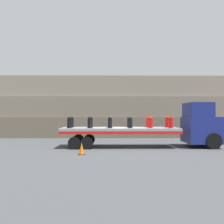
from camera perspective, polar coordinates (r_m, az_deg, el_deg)
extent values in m
plane|color=#3F4244|center=(17.72, 1.81, -7.99)|extent=(120.00, 120.00, 0.00)
cube|color=#665B4C|center=(25.73, 1.04, -3.41)|extent=(60.00, 3.00, 2.05)
cube|color=#756B5B|center=(25.87, 1.03, 1.14)|extent=(60.00, 3.00, 2.05)
cube|color=gray|center=(26.16, 1.02, 5.62)|extent=(60.00, 3.00, 2.05)
cube|color=navy|center=(18.75, 19.67, -3.83)|extent=(2.23, 2.49, 1.84)
cube|color=navy|center=(18.65, 19.01, 0.49)|extent=(1.56, 2.29, 0.99)
cube|color=black|center=(18.95, 21.41, -2.68)|extent=(0.89, 2.19, 1.03)
cylinder|color=black|center=(17.85, 22.19, -6.17)|extent=(1.06, 0.28, 1.06)
cylinder|color=black|center=(20.04, 19.55, -5.57)|extent=(1.06, 0.28, 1.06)
cube|color=gray|center=(17.60, 1.81, -3.88)|extent=(8.15, 2.44, 0.17)
cube|color=red|center=(16.44, 1.99, -4.76)|extent=(8.15, 0.08, 0.20)
cube|color=red|center=(18.79, 1.66, -4.24)|extent=(8.15, 0.08, 0.20)
cylinder|color=black|center=(16.61, -5.83, -7.07)|extent=(0.81, 0.30, 0.81)
cylinder|color=black|center=(18.83, -5.20, -6.31)|extent=(0.81, 0.30, 0.81)
cylinder|color=black|center=(16.70, -8.63, -7.03)|extent=(0.81, 0.30, 0.81)
cylinder|color=black|center=(18.91, -7.68, -6.28)|extent=(0.81, 0.30, 0.81)
cylinder|color=black|center=(17.26, -9.73, -3.59)|extent=(0.36, 0.36, 0.03)
cylinder|color=black|center=(17.25, -9.73, -2.67)|extent=(0.28, 0.28, 0.59)
sphere|color=black|center=(17.24, -9.73, -1.49)|extent=(0.27, 0.27, 0.27)
cylinder|color=black|center=(17.05, -9.84, -2.45)|extent=(0.13, 0.11, 0.13)
cylinder|color=black|center=(17.44, -9.63, -2.41)|extent=(0.13, 0.11, 0.13)
cylinder|color=black|center=(18.32, -9.20, -3.42)|extent=(0.36, 0.36, 0.03)
cylinder|color=black|center=(18.31, -9.20, -2.55)|extent=(0.28, 0.28, 0.59)
sphere|color=black|center=(18.30, -9.20, -1.44)|extent=(0.27, 0.27, 0.27)
cylinder|color=black|center=(18.11, -9.29, -2.35)|extent=(0.13, 0.11, 0.13)
cylinder|color=black|center=(18.50, -9.11, -2.31)|extent=(0.13, 0.11, 0.13)
cylinder|color=black|center=(17.09, -5.12, -3.63)|extent=(0.36, 0.36, 0.03)
cylinder|color=black|center=(17.08, -5.12, -2.69)|extent=(0.28, 0.28, 0.59)
sphere|color=black|center=(17.07, -5.12, -1.50)|extent=(0.27, 0.27, 0.27)
cylinder|color=black|center=(16.88, -5.17, -2.48)|extent=(0.13, 0.11, 0.13)
cylinder|color=black|center=(17.28, -5.07, -2.43)|extent=(0.13, 0.11, 0.13)
cylinder|color=black|center=(18.16, -4.86, -3.45)|extent=(0.36, 0.36, 0.03)
cylinder|color=black|center=(18.15, -4.86, -2.57)|extent=(0.28, 0.28, 0.59)
sphere|color=black|center=(18.14, -4.85, -1.45)|extent=(0.27, 0.27, 0.27)
cylinder|color=black|center=(17.95, -4.90, -2.37)|extent=(0.13, 0.11, 0.13)
cylinder|color=black|center=(18.35, -4.81, -2.33)|extent=(0.13, 0.11, 0.13)
cylinder|color=black|center=(17.04, -0.45, -3.64)|extent=(0.36, 0.36, 0.03)
cylinder|color=black|center=(17.03, -0.45, -2.70)|extent=(0.28, 0.28, 0.59)
sphere|color=black|center=(17.02, -0.45, -1.51)|extent=(0.27, 0.27, 0.27)
cylinder|color=black|center=(16.83, -0.45, -2.48)|extent=(0.13, 0.11, 0.13)
cylinder|color=black|center=(17.23, -0.45, -2.44)|extent=(0.13, 0.11, 0.13)
cylinder|color=black|center=(18.11, -0.46, -3.46)|extent=(0.36, 0.36, 0.03)
cylinder|color=black|center=(18.10, -0.46, -2.58)|extent=(0.28, 0.28, 0.59)
sphere|color=black|center=(18.10, -0.46, -1.46)|extent=(0.27, 0.27, 0.27)
cylinder|color=black|center=(17.90, -0.46, -2.38)|extent=(0.13, 0.11, 0.13)
cylinder|color=black|center=(18.30, -0.46, -2.34)|extent=(0.13, 0.11, 0.13)
cylinder|color=black|center=(17.10, 4.22, -3.63)|extent=(0.36, 0.36, 0.03)
cylinder|color=black|center=(17.09, 4.22, -2.69)|extent=(0.28, 0.28, 0.59)
sphere|color=black|center=(17.08, 4.22, -1.50)|extent=(0.27, 0.27, 0.27)
cylinder|color=black|center=(16.89, 4.27, -2.48)|extent=(0.13, 0.11, 0.13)
cylinder|color=black|center=(17.29, 4.16, -2.43)|extent=(0.13, 0.11, 0.13)
cylinder|color=black|center=(18.17, 3.93, -3.45)|extent=(0.36, 0.36, 0.03)
cylinder|color=black|center=(18.16, 3.93, -2.57)|extent=(0.28, 0.28, 0.59)
sphere|color=black|center=(18.15, 3.93, -1.45)|extent=(0.27, 0.27, 0.27)
cylinder|color=black|center=(17.96, 3.98, -2.37)|extent=(0.13, 0.11, 0.13)
cylinder|color=black|center=(18.36, 3.88, -2.33)|extent=(0.13, 0.11, 0.13)
cylinder|color=red|center=(17.28, 8.82, -3.59)|extent=(0.36, 0.36, 0.03)
cylinder|color=red|center=(17.26, 8.82, -2.67)|extent=(0.28, 0.28, 0.59)
sphere|color=red|center=(17.26, 8.82, -1.49)|extent=(0.27, 0.27, 0.27)
cylinder|color=red|center=(17.07, 8.93, -2.45)|extent=(0.13, 0.11, 0.13)
cylinder|color=red|center=(17.46, 8.71, -2.41)|extent=(0.13, 0.11, 0.13)
cylinder|color=red|center=(18.34, 8.27, -3.42)|extent=(0.36, 0.36, 0.03)
cylinder|color=red|center=(18.32, 8.27, -2.55)|extent=(0.28, 0.28, 0.59)
sphere|color=red|center=(18.32, 8.27, -1.44)|extent=(0.27, 0.27, 0.27)
cylinder|color=red|center=(18.13, 8.37, -2.35)|extent=(0.13, 0.11, 0.13)
cylinder|color=red|center=(18.52, 8.17, -2.31)|extent=(0.13, 0.11, 0.13)
cylinder|color=red|center=(17.56, 13.31, -3.53)|extent=(0.36, 0.36, 0.03)
cylinder|color=red|center=(17.55, 13.31, -2.62)|extent=(0.28, 0.28, 0.59)
sphere|color=red|center=(17.54, 13.30, -1.46)|extent=(0.27, 0.27, 0.27)
cylinder|color=red|center=(17.35, 13.46, -2.41)|extent=(0.13, 0.11, 0.13)
cylinder|color=red|center=(17.74, 13.15, -2.37)|extent=(0.13, 0.11, 0.13)
cylinder|color=red|center=(18.60, 12.51, -3.37)|extent=(0.36, 0.36, 0.03)
cylinder|color=red|center=(18.59, 12.51, -2.51)|extent=(0.28, 0.28, 0.59)
sphere|color=red|center=(18.58, 12.51, -1.42)|extent=(0.27, 0.27, 0.27)
cylinder|color=red|center=(18.39, 12.65, -2.31)|extent=(0.13, 0.11, 0.13)
cylinder|color=red|center=(18.78, 12.37, -2.28)|extent=(0.13, 0.11, 0.13)
cube|color=yellow|center=(17.56, -0.46, -1.02)|extent=(0.05, 2.64, 0.01)
cube|color=yellow|center=(18.06, 12.89, -0.99)|extent=(0.05, 2.64, 0.01)
cube|color=black|center=(14.50, -6.96, -9.57)|extent=(0.39, 0.39, 0.03)
cone|color=orange|center=(14.45, -6.96, -8.23)|extent=(0.30, 0.30, 0.66)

